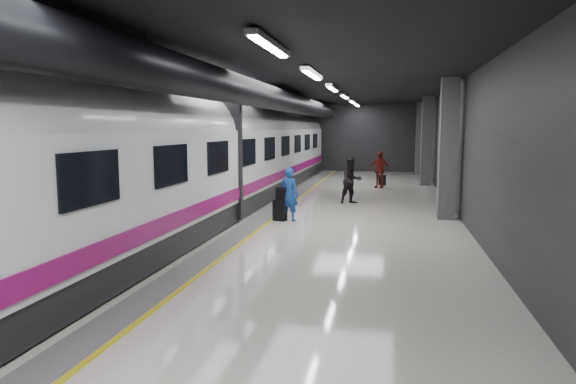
{
  "coord_description": "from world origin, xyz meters",
  "views": [
    {
      "loc": [
        2.75,
        -15.12,
        2.93
      ],
      "look_at": [
        0.28,
        -2.76,
        1.35
      ],
      "focal_mm": 32.0,
      "sensor_mm": 36.0,
      "label": 1
    }
  ],
  "objects": [
    {
      "name": "traveler_far_a",
      "position": [
        1.29,
        4.73,
        0.9
      ],
      "size": [
        1.1,
        1.04,
        1.81
      ],
      "primitive_type": "imported",
      "rotation": [
        0.0,
        0.0,
        0.54
      ],
      "color": "black",
      "rests_on": "ground"
    },
    {
      "name": "platform_hall",
      "position": [
        -0.29,
        0.96,
        3.54
      ],
      "size": [
        10.02,
        40.02,
        4.51
      ],
      "color": "black",
      "rests_on": "ground"
    },
    {
      "name": "suitcase_main",
      "position": [
        -0.65,
        0.57,
        0.33
      ],
      "size": [
        0.46,
        0.37,
        0.66
      ],
      "primitive_type": "cube",
      "rotation": [
        0.0,
        0.0,
        -0.31
      ],
      "color": "black",
      "rests_on": "ground"
    },
    {
      "name": "traveler_main",
      "position": [
        -0.36,
        0.62,
        0.85
      ],
      "size": [
        0.71,
        0.57,
        1.7
      ],
      "primitive_type": "imported",
      "rotation": [
        0.0,
        0.0,
        2.85
      ],
      "color": "#1751B1",
      "rests_on": "ground"
    },
    {
      "name": "shoulder_bag",
      "position": [
        -0.62,
        0.6,
        0.86
      ],
      "size": [
        0.34,
        0.27,
        0.4
      ],
      "primitive_type": "cube",
      "rotation": [
        0.0,
        0.0,
        -0.4
      ],
      "color": "black",
      "rests_on": "suitcase_main"
    },
    {
      "name": "traveler_far_b",
      "position": [
        2.23,
        10.39,
        0.9
      ],
      "size": [
        1.14,
        0.75,
        1.81
      ],
      "primitive_type": "imported",
      "rotation": [
        0.0,
        0.0,
        -0.32
      ],
      "color": "maroon",
      "rests_on": "ground"
    },
    {
      "name": "ground",
      "position": [
        0.0,
        0.0,
        0.0
      ],
      "size": [
        40.0,
        40.0,
        0.0
      ],
      "primitive_type": "plane",
      "color": "silver",
      "rests_on": "ground"
    },
    {
      "name": "train",
      "position": [
        -3.25,
        -0.0,
        2.07
      ],
      "size": [
        3.05,
        38.0,
        4.05
      ],
      "color": "black",
      "rests_on": "ground"
    },
    {
      "name": "suitcase_far",
      "position": [
        2.37,
        11.59,
        0.26
      ],
      "size": [
        0.37,
        0.25,
        0.52
      ],
      "primitive_type": "cube",
      "rotation": [
        0.0,
        0.0,
        -0.05
      ],
      "color": "black",
      "rests_on": "ground"
    }
  ]
}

